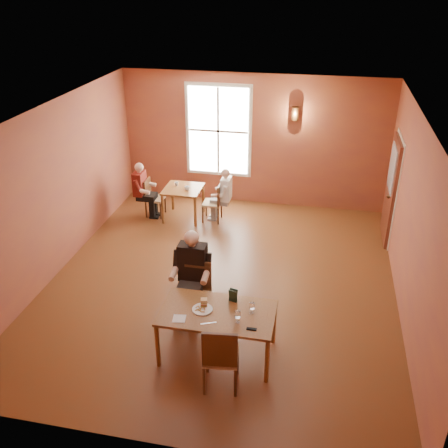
% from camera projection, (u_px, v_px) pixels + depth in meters
% --- Properties ---
extents(ground, '(6.00, 7.00, 0.01)m').
position_uv_depth(ground, '(222.00, 281.00, 8.89)').
color(ground, brown).
rests_on(ground, ground).
extents(wall_back, '(6.00, 0.04, 3.00)m').
position_uv_depth(wall_back, '(253.00, 141.00, 11.25)').
color(wall_back, brown).
rests_on(wall_back, ground).
extents(wall_front, '(6.00, 0.04, 3.00)m').
position_uv_depth(wall_front, '(152.00, 345.00, 5.16)').
color(wall_front, brown).
rests_on(wall_front, ground).
extents(wall_left, '(0.04, 7.00, 3.00)m').
position_uv_depth(wall_left, '(54.00, 191.00, 8.74)').
color(wall_left, brown).
rests_on(wall_left, ground).
extents(wall_right, '(0.04, 7.00, 3.00)m').
position_uv_depth(wall_right, '(412.00, 222.00, 7.67)').
color(wall_right, brown).
rests_on(wall_right, ground).
extents(ceiling, '(6.00, 7.00, 0.04)m').
position_uv_depth(ceiling, '(221.00, 115.00, 7.52)').
color(ceiling, white).
rests_on(ceiling, wall_back).
extents(window, '(1.36, 0.10, 1.96)m').
position_uv_depth(window, '(218.00, 131.00, 11.26)').
color(window, white).
rests_on(window, wall_back).
extents(door, '(0.12, 1.04, 2.10)m').
position_uv_depth(door, '(390.00, 190.00, 9.89)').
color(door, maroon).
rests_on(door, ground).
extents(wall_sconce, '(0.16, 0.16, 0.28)m').
position_uv_depth(wall_sconce, '(295.00, 114.00, 10.69)').
color(wall_sconce, brown).
rests_on(wall_sconce, wall_back).
extents(main_table, '(1.59, 0.90, 0.75)m').
position_uv_depth(main_table, '(218.00, 333.00, 7.06)').
color(main_table, brown).
rests_on(main_table, ground).
extents(chair_diner_main, '(0.44, 0.44, 0.99)m').
position_uv_depth(chair_diner_main, '(195.00, 296.00, 7.66)').
color(chair_diner_main, '#542C15').
rests_on(chair_diner_main, ground).
extents(diner_main, '(0.57, 0.57, 1.41)m').
position_uv_depth(diner_main, '(194.00, 285.00, 7.53)').
color(diner_main, '#31201B').
rests_on(diner_main, ground).
extents(chair_empty, '(0.50, 0.50, 1.02)m').
position_uv_depth(chair_empty, '(221.00, 354.00, 6.47)').
color(chair_empty, '#482311').
rests_on(chair_empty, ground).
extents(plate_food, '(0.33, 0.33, 0.04)m').
position_uv_depth(plate_food, '(202.00, 309.00, 6.92)').
color(plate_food, white).
rests_on(plate_food, main_table).
extents(sandwich, '(0.11, 0.10, 0.11)m').
position_uv_depth(sandwich, '(204.00, 303.00, 6.97)').
color(sandwich, tan).
rests_on(sandwich, main_table).
extents(goblet_a, '(0.09, 0.09, 0.18)m').
position_uv_depth(goblet_a, '(252.00, 308.00, 6.82)').
color(goblet_a, white).
rests_on(goblet_a, main_table).
extents(goblet_c, '(0.08, 0.08, 0.20)m').
position_uv_depth(goblet_c, '(238.00, 316.00, 6.64)').
color(goblet_c, silver).
rests_on(goblet_c, main_table).
extents(menu_stand, '(0.13, 0.09, 0.20)m').
position_uv_depth(menu_stand, '(233.00, 295.00, 7.06)').
color(menu_stand, '#1B2F1F').
rests_on(menu_stand, main_table).
extents(knife, '(0.21, 0.10, 0.00)m').
position_uv_depth(knife, '(208.00, 323.00, 6.66)').
color(knife, white).
rests_on(knife, main_table).
extents(napkin, '(0.20, 0.20, 0.01)m').
position_uv_depth(napkin, '(179.00, 319.00, 6.75)').
color(napkin, white).
rests_on(napkin, main_table).
extents(sunglasses, '(0.14, 0.04, 0.02)m').
position_uv_depth(sunglasses, '(252.00, 329.00, 6.55)').
color(sunglasses, black).
rests_on(sunglasses, main_table).
extents(second_table, '(0.81, 0.81, 0.71)m').
position_uv_depth(second_table, '(184.00, 203.00, 11.01)').
color(second_table, brown).
rests_on(second_table, ground).
extents(chair_diner_white, '(0.38, 0.38, 0.87)m').
position_uv_depth(chair_diner_white, '(212.00, 202.00, 10.86)').
color(chair_diner_white, brown).
rests_on(chair_diner_white, ground).
extents(diner_white, '(0.46, 0.46, 1.15)m').
position_uv_depth(diner_white, '(213.00, 196.00, 10.79)').
color(diner_white, silver).
rests_on(diner_white, ground).
extents(chair_diner_maroon, '(0.37, 0.37, 0.85)m').
position_uv_depth(chair_diner_maroon, '(155.00, 198.00, 11.10)').
color(chair_diner_maroon, '#4E321A').
rests_on(chair_diner_maroon, ground).
extents(diner_maroon, '(0.48, 0.48, 1.21)m').
position_uv_depth(diner_maroon, '(153.00, 190.00, 11.02)').
color(diner_maroon, '#551B1A').
rests_on(diner_maroon, ground).
extents(cup_a, '(0.14, 0.14, 0.09)m').
position_uv_depth(cup_a, '(187.00, 188.00, 10.73)').
color(cup_a, white).
rests_on(cup_a, second_table).
extents(cup_b, '(0.10, 0.10, 0.08)m').
position_uv_depth(cup_b, '(177.00, 184.00, 10.96)').
color(cup_b, silver).
rests_on(cup_b, second_table).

